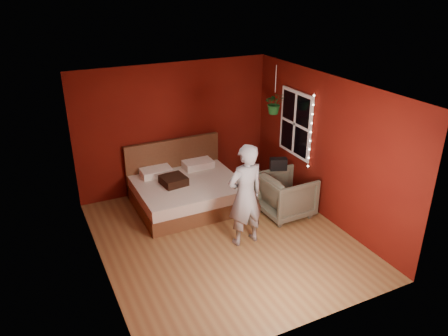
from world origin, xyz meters
TOP-DOWN VIEW (x-y plane):
  - floor at (0.00, 0.00)m, footprint 4.50×4.50m
  - room_walls at (0.00, 0.00)m, footprint 4.04×4.54m
  - window at (1.97, 0.90)m, footprint 0.05×0.97m
  - fairy_lights at (1.94, 0.37)m, footprint 0.04×0.04m
  - bed at (-0.10, 1.45)m, footprint 1.98×1.69m
  - person at (0.27, -0.24)m, footprint 0.66×0.46m
  - armchair at (1.40, 0.25)m, footprint 0.91×0.88m
  - handbag at (1.37, 0.52)m, footprint 0.35×0.26m
  - throw_pillow at (-0.37, 1.39)m, footprint 0.48×0.48m
  - hanging_plant at (1.63, 1.14)m, footprint 0.46×0.43m

SIDE VIEW (x-z plane):
  - floor at x=0.00m, z-range 0.00..0.00m
  - bed at x=-0.10m, z-range -0.26..0.83m
  - armchair at x=1.40m, z-range 0.00..0.81m
  - throw_pillow at x=-0.37m, z-range 0.50..0.65m
  - person at x=0.27m, z-range 0.00..1.75m
  - handbag at x=1.37m, z-range 0.81..1.03m
  - fairy_lights at x=1.94m, z-range 0.77..2.22m
  - window at x=1.97m, z-range 0.87..2.14m
  - room_walls at x=0.00m, z-range 0.37..2.99m
  - hanging_plant at x=1.63m, z-range 1.42..2.35m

